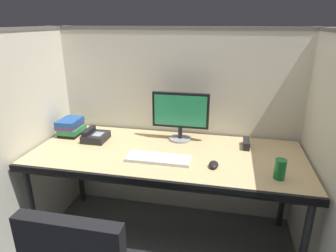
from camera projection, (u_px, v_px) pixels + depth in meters
name	position (u px, v px, depth m)	size (l,w,h in m)	color
cubicle_partition_rear	(178.00, 125.00, 2.44)	(2.21, 0.06, 1.57)	beige
cubicle_partition_left	(31.00, 140.00, 2.13)	(0.06, 1.41, 1.57)	beige
cubicle_partition_right	(325.00, 166.00, 1.75)	(0.06, 1.41, 1.57)	beige
desk	(166.00, 159.00, 2.05)	(1.90, 0.80, 0.74)	tan
monitor_center	(180.00, 113.00, 2.19)	(0.43, 0.17, 0.37)	gray
keyboard_main	(158.00, 159.00, 1.93)	(0.43, 0.15, 0.02)	silver
computer_mouse	(214.00, 164.00, 1.84)	(0.06, 0.10, 0.04)	black
book_stack	(71.00, 127.00, 2.35)	(0.17, 0.22, 0.13)	black
red_stapler	(246.00, 144.00, 2.12)	(0.04, 0.15, 0.06)	black
desk_phone	(95.00, 136.00, 2.24)	(0.17, 0.19, 0.09)	black
soda_can	(280.00, 169.00, 1.69)	(0.07, 0.07, 0.12)	#197233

